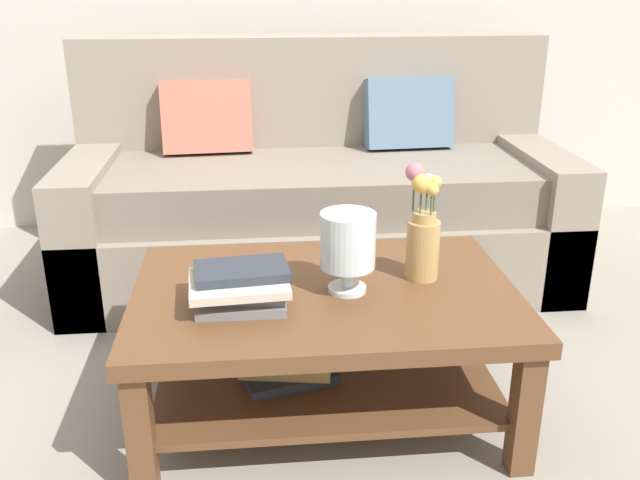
{
  "coord_description": "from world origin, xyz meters",
  "views": [
    {
      "loc": [
        -0.21,
        -2.2,
        1.34
      ],
      "look_at": [
        -0.01,
        -0.16,
        0.54
      ],
      "focal_mm": 38.92,
      "sensor_mm": 36.0,
      "label": 1
    }
  ],
  "objects_px": {
    "coffee_table": "(323,324)",
    "glass_hurricane_vase": "(348,243)",
    "book_stack_main": "(241,286)",
    "couch": "(318,199)",
    "flower_pitcher": "(423,233)"
  },
  "relations": [
    {
      "from": "coffee_table",
      "to": "flower_pitcher",
      "type": "height_order",
      "value": "flower_pitcher"
    },
    {
      "from": "couch",
      "to": "flower_pitcher",
      "type": "xyz_separation_m",
      "value": [
        0.22,
        -1.07,
        0.22
      ]
    },
    {
      "from": "coffee_table",
      "to": "book_stack_main",
      "type": "xyz_separation_m",
      "value": [
        -0.24,
        -0.08,
        0.18
      ]
    },
    {
      "from": "flower_pitcher",
      "to": "book_stack_main",
      "type": "bearing_deg",
      "value": -166.67
    },
    {
      "from": "coffee_table",
      "to": "glass_hurricane_vase",
      "type": "height_order",
      "value": "glass_hurricane_vase"
    },
    {
      "from": "book_stack_main",
      "to": "couch",
      "type": "bearing_deg",
      "value": 74.51
    },
    {
      "from": "couch",
      "to": "glass_hurricane_vase",
      "type": "relative_size",
      "value": 8.86
    },
    {
      "from": "coffee_table",
      "to": "book_stack_main",
      "type": "relative_size",
      "value": 3.91
    },
    {
      "from": "flower_pitcher",
      "to": "couch",
      "type": "bearing_deg",
      "value": 101.83
    },
    {
      "from": "book_stack_main",
      "to": "glass_hurricane_vase",
      "type": "bearing_deg",
      "value": 10.27
    },
    {
      "from": "couch",
      "to": "book_stack_main",
      "type": "bearing_deg",
      "value": -105.49
    },
    {
      "from": "couch",
      "to": "glass_hurricane_vase",
      "type": "xyz_separation_m",
      "value": [
        -0.02,
        -1.14,
        0.23
      ]
    },
    {
      "from": "glass_hurricane_vase",
      "to": "flower_pitcher",
      "type": "relative_size",
      "value": 0.67
    },
    {
      "from": "coffee_table",
      "to": "glass_hurricane_vase",
      "type": "distance_m",
      "value": 0.29
    },
    {
      "from": "book_stack_main",
      "to": "coffee_table",
      "type": "bearing_deg",
      "value": 17.59
    }
  ]
}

